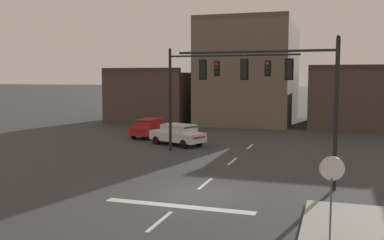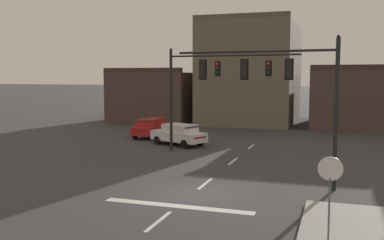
{
  "view_description": "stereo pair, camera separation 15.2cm",
  "coord_description": "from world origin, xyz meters",
  "px_view_note": "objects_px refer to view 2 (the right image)",
  "views": [
    {
      "loc": [
        5.99,
        -18.7,
        5.33
      ],
      "look_at": [
        -0.8,
        2.31,
        3.1
      ],
      "focal_mm": 41.7,
      "sensor_mm": 36.0,
      "label": 1
    },
    {
      "loc": [
        6.14,
        -18.65,
        5.33
      ],
      "look_at": [
        -0.8,
        2.31,
        3.1
      ],
      "focal_mm": 41.7,
      "sensor_mm": 36.0,
      "label": 2
    }
  ],
  "objects_px": {
    "stop_sign": "(330,178)",
    "car_lot_nearside": "(179,134)",
    "signal_mast_near_side": "(282,84)",
    "car_lot_middle": "(152,127)",
    "signal_mast_far_side": "(206,81)"
  },
  "relations": [
    {
      "from": "signal_mast_near_side",
      "to": "car_lot_nearside",
      "type": "relative_size",
      "value": 1.66
    },
    {
      "from": "signal_mast_near_side",
      "to": "car_lot_nearside",
      "type": "xyz_separation_m",
      "value": [
        -8.9,
        10.13,
        -4.05
      ]
    },
    {
      "from": "signal_mast_near_side",
      "to": "signal_mast_far_side",
      "type": "height_order",
      "value": "signal_mast_far_side"
    },
    {
      "from": "car_lot_middle",
      "to": "stop_sign",
      "type": "bearing_deg",
      "value": -54.14
    },
    {
      "from": "stop_sign",
      "to": "car_lot_nearside",
      "type": "relative_size",
      "value": 0.6
    },
    {
      "from": "stop_sign",
      "to": "car_lot_nearside",
      "type": "height_order",
      "value": "stop_sign"
    },
    {
      "from": "signal_mast_far_side",
      "to": "car_lot_nearside",
      "type": "xyz_separation_m",
      "value": [
        -2.91,
        2.56,
        -4.08
      ]
    },
    {
      "from": "stop_sign",
      "to": "car_lot_nearside",
      "type": "bearing_deg",
      "value": 123.02
    },
    {
      "from": "signal_mast_near_side",
      "to": "stop_sign",
      "type": "xyz_separation_m",
      "value": [
        2.43,
        -7.3,
        -2.77
      ]
    },
    {
      "from": "stop_sign",
      "to": "car_lot_middle",
      "type": "height_order",
      "value": "stop_sign"
    },
    {
      "from": "stop_sign",
      "to": "signal_mast_near_side",
      "type": "bearing_deg",
      "value": 108.39
    },
    {
      "from": "stop_sign",
      "to": "car_lot_nearside",
      "type": "distance_m",
      "value": 20.82
    },
    {
      "from": "car_lot_nearside",
      "to": "signal_mast_near_side",
      "type": "bearing_deg",
      "value": -48.7
    },
    {
      "from": "stop_sign",
      "to": "car_lot_middle",
      "type": "relative_size",
      "value": 0.62
    },
    {
      "from": "stop_sign",
      "to": "car_lot_middle",
      "type": "xyz_separation_m",
      "value": [
        -15.07,
        20.85,
        -1.29
      ]
    }
  ]
}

